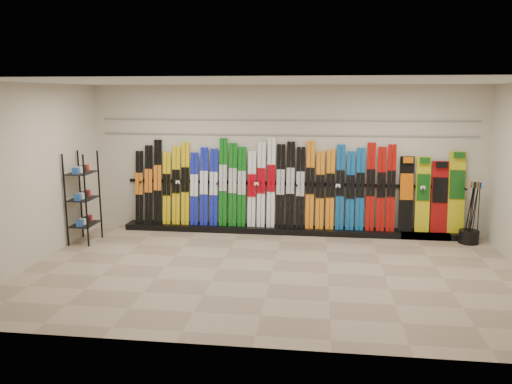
# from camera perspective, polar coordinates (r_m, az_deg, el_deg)

# --- Properties ---
(floor) EXTENTS (8.00, 8.00, 0.00)m
(floor) POSITION_cam_1_polar(r_m,az_deg,el_deg) (8.18, 1.89, -9.01)
(floor) COLOR gray
(floor) RESTS_ON ground
(back_wall) EXTENTS (8.00, 0.00, 8.00)m
(back_wall) POSITION_cam_1_polar(r_m,az_deg,el_deg) (10.26, 3.22, 3.75)
(back_wall) COLOR beige
(back_wall) RESTS_ON floor
(left_wall) EXTENTS (0.00, 5.00, 5.00)m
(left_wall) POSITION_cam_1_polar(r_m,az_deg,el_deg) (9.07, -24.12, 1.81)
(left_wall) COLOR beige
(left_wall) RESTS_ON floor
(ceiling) EXTENTS (8.00, 8.00, 0.00)m
(ceiling) POSITION_cam_1_polar(r_m,az_deg,el_deg) (7.68, 2.04, 12.50)
(ceiling) COLOR silver
(ceiling) RESTS_ON back_wall
(ski_rack_base) EXTENTS (8.00, 0.40, 0.12)m
(ski_rack_base) POSITION_cam_1_polar(r_m,az_deg,el_deg) (10.32, 4.30, -4.38)
(ski_rack_base) COLOR black
(ski_rack_base) RESTS_ON floor
(skis) EXTENTS (5.37, 0.25, 1.83)m
(skis) POSITION_cam_1_polar(r_m,az_deg,el_deg) (10.22, 0.73, 0.64)
(skis) COLOR black
(skis) RESTS_ON ski_rack_base
(snowboards) EXTENTS (1.26, 0.25, 1.60)m
(snowboards) POSITION_cam_1_polar(r_m,az_deg,el_deg) (10.44, 19.53, -0.26)
(snowboards) COLOR black
(snowboards) RESTS_ON ski_rack_base
(accessory_rack) EXTENTS (0.40, 0.60, 1.74)m
(accessory_rack) POSITION_cam_1_polar(r_m,az_deg,el_deg) (10.08, -19.16, -0.61)
(accessory_rack) COLOR black
(accessory_rack) RESTS_ON floor
(pole_bin) EXTENTS (0.37, 0.37, 0.25)m
(pole_bin) POSITION_cam_1_polar(r_m,az_deg,el_deg) (10.44, 23.13, -4.72)
(pole_bin) COLOR black
(pole_bin) RESTS_ON floor
(ski_poles) EXTENTS (0.26, 0.18, 1.18)m
(ski_poles) POSITION_cam_1_polar(r_m,az_deg,el_deg) (10.31, 23.48, -2.16)
(ski_poles) COLOR black
(ski_poles) RESTS_ON pole_bin
(slatwall_rail_0) EXTENTS (7.60, 0.02, 0.03)m
(slatwall_rail_0) POSITION_cam_1_polar(r_m,az_deg,el_deg) (10.19, 3.24, 6.53)
(slatwall_rail_0) COLOR gray
(slatwall_rail_0) RESTS_ON back_wall
(slatwall_rail_1) EXTENTS (7.60, 0.02, 0.03)m
(slatwall_rail_1) POSITION_cam_1_polar(r_m,az_deg,el_deg) (10.17, 3.26, 8.22)
(slatwall_rail_1) COLOR gray
(slatwall_rail_1) RESTS_ON back_wall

